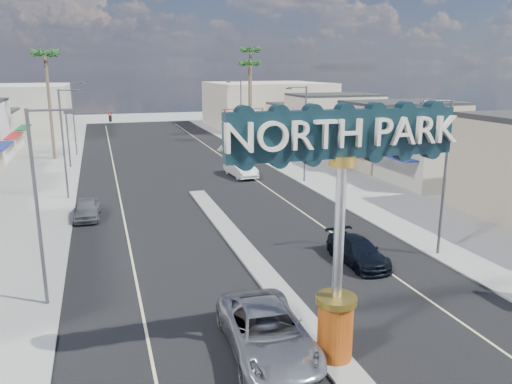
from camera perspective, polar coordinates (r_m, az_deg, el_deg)
ground at (r=44.90m, az=-7.04°, el=0.22°), size 160.00×160.00×0.00m
road at (r=44.90m, az=-7.04°, el=0.22°), size 20.00×120.00×0.01m
median_island at (r=29.94m, az=-1.34°, el=-6.63°), size 1.30×30.00×0.16m
sidewalk_left at (r=44.65m, az=-24.99°, el=-1.02°), size 8.00×120.00×0.12m
sidewalk_right at (r=49.27m, az=9.17°, el=1.45°), size 8.00×120.00×0.12m
storefront_row_right at (r=64.76m, az=12.10°, el=6.95°), size 12.00×42.00×6.00m
backdrop_far_left at (r=89.31m, az=-26.92°, el=8.28°), size 20.00×20.00×8.00m
backdrop_far_right at (r=93.06m, az=1.22°, el=9.94°), size 20.00×20.00×8.00m
gateway_sign at (r=17.45m, az=9.64°, el=-1.85°), size 8.20×1.50×9.15m
traffic_signal_left at (r=57.29m, az=-18.95°, el=6.90°), size 5.09×0.45×6.00m
traffic_signal_right at (r=59.73m, az=-0.92°, el=7.91°), size 5.09×0.45×6.00m
streetlight_l_near at (r=23.74m, az=-23.44°, el=-0.74°), size 2.03×0.22×9.00m
streetlight_l_mid at (r=43.36m, az=-20.99°, el=5.72°), size 2.03×0.22×9.00m
streetlight_l_far at (r=65.22m, az=-20.00°, el=8.30°), size 2.03×0.22×9.00m
streetlight_r_near at (r=29.79m, az=20.57°, el=2.34°), size 2.03×0.22×9.00m
streetlight_r_mid at (r=46.95m, az=5.48°, el=7.15°), size 2.03×0.22×9.00m
streetlight_r_far at (r=67.65m, az=-1.86°, el=9.30°), size 2.03×0.22×9.00m
palm_left_far at (r=63.14m, az=-22.95°, el=13.74°), size 2.60×2.60×13.10m
palm_right_mid at (r=71.98m, az=-0.76°, el=14.00°), size 2.60×2.60×12.10m
palm_right_far at (r=78.32m, az=-0.62°, el=15.31°), size 2.60×2.60×14.10m
suv_left at (r=19.67m, az=1.27°, el=-15.70°), size 3.26×6.54×1.78m
suv_right at (r=28.57m, az=11.54°, el=-6.61°), size 2.12×4.93×1.42m
car_parked_left at (r=38.07m, az=-18.75°, el=-1.82°), size 1.96×4.38×1.46m
car_parked_right at (r=50.03m, az=-1.79°, el=2.79°), size 2.33×5.54×1.78m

